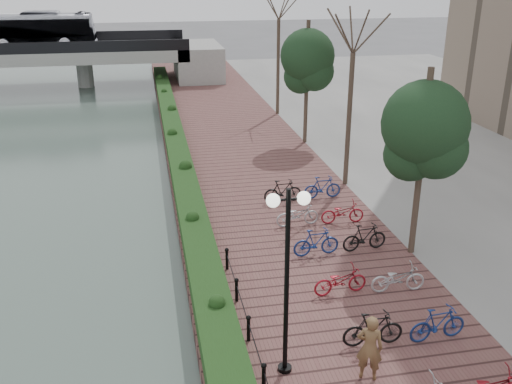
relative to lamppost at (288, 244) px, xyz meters
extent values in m
cube|color=brown|center=(1.93, 13.86, -3.77)|extent=(8.00, 75.00, 0.50)
cube|color=#1A3312|center=(-1.47, 16.36, -3.22)|extent=(1.10, 56.00, 0.60)
cylinder|color=black|center=(-0.67, -0.64, -3.17)|extent=(0.10, 0.10, 0.70)
cylinder|color=black|center=(-0.67, 1.36, -3.17)|extent=(0.10, 0.10, 0.70)
cylinder|color=black|center=(-0.67, 3.36, -3.17)|extent=(0.10, 0.10, 0.70)
cylinder|color=black|center=(-0.67, 5.36, -3.17)|extent=(0.10, 0.10, 0.70)
cylinder|color=black|center=(0.00, 0.00, -1.08)|extent=(0.12, 0.12, 4.88)
cylinder|color=black|center=(0.00, 0.00, 1.11)|extent=(0.70, 0.06, 0.06)
sphere|color=white|center=(-0.35, 0.00, 1.11)|extent=(0.32, 0.32, 0.32)
sphere|color=white|center=(0.35, 0.00, 1.11)|extent=(0.32, 0.32, 0.32)
imported|color=brown|center=(1.93, -0.66, -2.64)|extent=(0.76, 0.65, 1.76)
imported|color=black|center=(2.53, 0.47, -3.02)|extent=(0.47, 1.66, 1.00)
imported|color=maroon|center=(2.53, 3.07, -3.07)|extent=(0.60, 1.71, 0.90)
imported|color=navy|center=(2.53, 5.67, -3.02)|extent=(0.47, 1.66, 1.00)
imported|color=#B9BABF|center=(2.53, 8.27, -3.07)|extent=(0.60, 1.71, 0.90)
imported|color=black|center=(2.53, 10.87, -3.02)|extent=(0.47, 1.66, 1.00)
imported|color=navy|center=(4.33, 0.47, -3.02)|extent=(0.47, 1.66, 1.00)
imported|color=#B9BABF|center=(4.33, 3.07, -3.07)|extent=(0.60, 1.71, 0.90)
imported|color=black|center=(4.33, 5.67, -3.02)|extent=(0.47, 1.66, 1.00)
imported|color=maroon|center=(4.33, 8.27, -3.07)|extent=(0.60, 1.71, 0.90)
imported|color=navy|center=(4.33, 10.87, -3.02)|extent=(0.47, 1.66, 1.00)
cylinder|color=gray|center=(-8.07, 41.36, -2.77)|extent=(1.40, 1.40, 2.50)
imported|color=white|center=(-12.19, 41.36, 0.98)|extent=(2.52, 10.77, 3.00)
camera|label=1|loc=(-2.94, -11.31, 5.89)|focal=40.00mm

